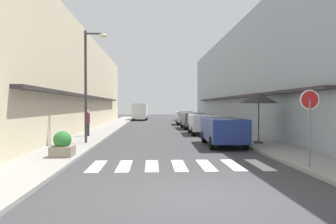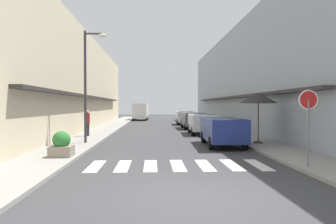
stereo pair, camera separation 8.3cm
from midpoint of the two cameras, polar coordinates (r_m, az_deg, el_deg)
ground_plane at (r=25.83m, az=-0.92°, el=-3.51°), size 101.37×101.37×0.00m
sidewalk_left at (r=26.12m, az=-11.84°, el=-3.35°), size 2.30×64.51×0.12m
sidewalk_right at (r=26.47m, az=9.85°, el=-3.28°), size 2.30×64.51×0.12m
building_row_left at (r=28.17m, az=-18.84°, el=4.98°), size 5.50×43.47×8.03m
building_row_right at (r=28.76m, az=16.44°, el=5.75°), size 5.50×43.47×8.86m
crosswalk at (r=11.29m, az=1.78°, el=-9.52°), size 6.15×2.20×0.01m
parked_car_near at (r=16.78m, az=9.65°, el=-2.88°), size 1.92×4.52×1.47m
parked_car_mid at (r=23.46m, az=6.01°, el=-1.73°), size 1.90×3.99×1.47m
parked_car_far at (r=29.09m, az=4.26°, el=-1.17°), size 1.81×4.48×1.47m
parked_car_distant at (r=35.37m, az=2.97°, el=-0.76°), size 1.92×4.21×1.47m
delivery_van at (r=46.14m, az=-5.05°, el=0.28°), size 2.17×5.47×2.37m
round_street_sign at (r=11.20m, az=23.77°, el=0.68°), size 0.65×0.07×2.49m
street_lamp at (r=17.59m, az=-14.08°, el=6.39°), size 1.19×0.28×5.95m
cafe_umbrella at (r=17.50m, az=15.78°, el=2.38°), size 2.01×2.01×2.66m
planter_corner at (r=13.12m, az=-18.50°, el=-5.63°), size 0.83×0.83×0.99m
pedestrian_walking_near at (r=21.41m, az=-14.31°, el=-1.78°), size 0.34×0.34×1.70m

